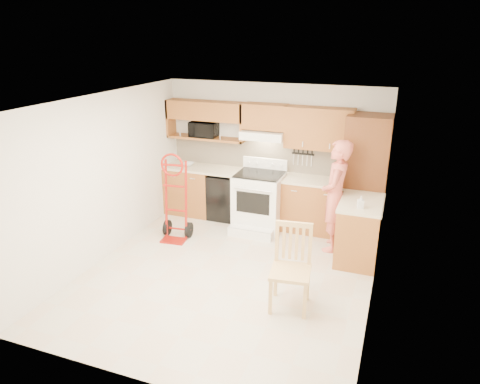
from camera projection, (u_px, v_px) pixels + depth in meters
The scene contains 28 objects.
floor at pixel (228, 274), 6.42m from camera, with size 4.00×4.50×0.02m, color beige.
ceiling at pixel (226, 100), 5.56m from camera, with size 4.00×4.50×0.02m, color white.
wall_back at pixel (274, 153), 7.98m from camera, with size 4.00×0.02×2.50m, color silver.
wall_front at pixel (135, 274), 4.00m from camera, with size 4.00×0.02×2.50m, color silver.
wall_left at pixel (104, 178), 6.65m from camera, with size 0.02×4.50×2.50m, color silver.
wall_right at pixel (381, 213), 5.33m from camera, with size 0.02×4.50×2.50m, color silver.
backsplash at pixel (273, 156), 7.98m from camera, with size 3.92×0.03×0.55m, color beige.
lower_cab_left at pixel (191, 190), 8.49m from camera, with size 0.90×0.60×0.90m, color brown.
dishwasher at pixel (227, 196), 8.25m from camera, with size 0.60×0.60×0.85m, color black.
lower_cab_right at pixel (313, 206), 7.71m from camera, with size 1.14×0.60×0.90m, color brown.
countertop_left at pixel (204, 168), 8.23m from camera, with size 1.50×0.63×0.04m, color beige.
countertop_right at pixel (315, 181), 7.55m from camera, with size 1.14×0.63×0.04m, color beige.
cab_return_right at pixel (359, 231), 6.72m from camera, with size 0.60×1.00×0.90m, color brown.
countertop_return at pixel (362, 203), 6.56m from camera, with size 0.63×1.00×0.04m, color beige.
pantry_tall at pixel (364, 179), 7.24m from camera, with size 0.70×0.60×2.10m, color #5B311B.
upper_cab_left at pixel (206, 110), 7.99m from camera, with size 1.50×0.33×0.34m, color brown.
upper_shelf_mw at pixel (207, 138), 8.16m from camera, with size 1.50×0.33×0.04m, color brown.
upper_cab_center at pixel (265, 117), 7.63m from camera, with size 0.76×0.33×0.44m, color brown.
upper_cab_right at pixel (319, 128), 7.37m from camera, with size 1.14×0.33×0.70m, color brown.
range_hood at pixel (264, 135), 7.68m from camera, with size 0.76×0.46×0.14m, color white.
knife_strip at pixel (303, 157), 7.76m from camera, with size 0.40×0.05×0.29m, color black, non-canonical shape.
microwave at pixel (204, 129), 8.12m from camera, with size 0.50×0.34×0.28m, color black.
range at pixel (258, 197), 7.71m from camera, with size 0.82×1.07×1.20m, color white, non-canonical shape.
person at pixel (335, 196), 6.88m from camera, with size 0.66×0.43×1.80m, color #DA6658.
hand_truck at pixel (174, 202), 7.28m from camera, with size 0.53×0.49×1.35m, color #9A160E, non-canonical shape.
dining_chair at pixel (291, 269), 5.47m from camera, with size 0.49×0.53×1.09m, color #E0B569, non-canonical shape.
soap_bottle at pixel (361, 202), 6.29m from camera, with size 0.08×0.08×0.18m, color white.
bowl at pixel (188, 164), 8.32m from camera, with size 0.22×0.22×0.05m, color white.
Camera 1 is at (2.11, -5.21, 3.31)m, focal length 32.95 mm.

